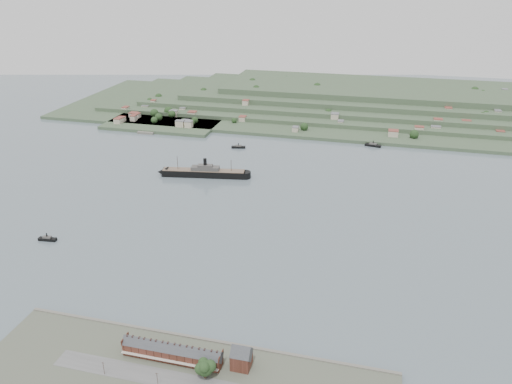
% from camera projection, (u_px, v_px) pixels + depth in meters
% --- Properties ---
extents(ground, '(1400.00, 1400.00, 0.00)m').
position_uv_depth(ground, '(263.00, 224.00, 416.24)').
color(ground, slate).
rests_on(ground, ground).
extents(terrace_row, '(55.60, 9.80, 11.07)m').
position_uv_depth(terrace_row, '(172.00, 352.00, 267.16)').
color(terrace_row, '#482519').
rests_on(terrace_row, ground).
extents(gabled_building, '(10.40, 10.18, 14.09)m').
position_uv_depth(gabled_building, '(241.00, 357.00, 261.72)').
color(gabled_building, '#482519').
rests_on(gabled_building, ground).
extents(far_peninsula, '(760.00, 309.00, 30.00)m').
position_uv_depth(far_peninsula, '(342.00, 101.00, 752.58)').
color(far_peninsula, '#2F432D').
rests_on(far_peninsula, ground).
extents(steamship, '(96.62, 25.88, 23.27)m').
position_uv_depth(steamship, '(201.00, 172.00, 509.32)').
color(steamship, black).
rests_on(steamship, ground).
extents(tugboat, '(14.63, 5.26, 6.44)m').
position_uv_depth(tugboat, '(47.00, 239.00, 389.79)').
color(tugboat, black).
rests_on(tugboat, ground).
extents(ferry_west, '(17.02, 7.77, 6.16)m').
position_uv_depth(ferry_west, '(238.00, 147.00, 590.96)').
color(ferry_west, black).
rests_on(ferry_west, ground).
extents(ferry_east, '(19.73, 8.99, 7.15)m').
position_uv_depth(ferry_east, '(373.00, 145.00, 596.22)').
color(ferry_east, black).
rests_on(ferry_east, ground).
extents(fig_tree, '(10.57, 9.15, 11.80)m').
position_uv_depth(fig_tree, '(205.00, 368.00, 253.48)').
color(fig_tree, '#3A271B').
rests_on(fig_tree, ground).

